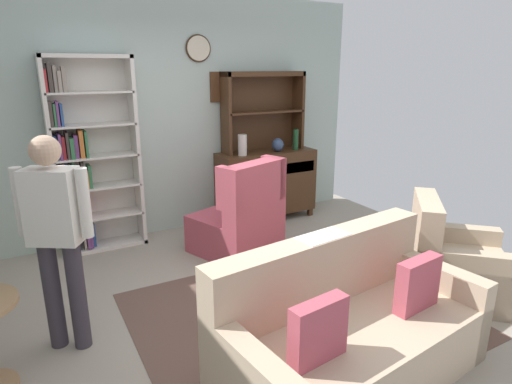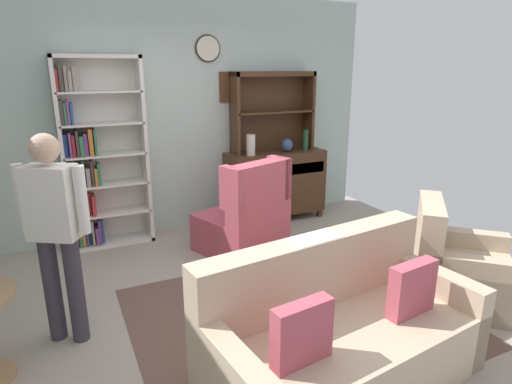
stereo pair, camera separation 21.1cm
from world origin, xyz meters
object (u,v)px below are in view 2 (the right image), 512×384
object	(u,v)px
armchair_floral	(457,270)
person_reading	(55,226)
couch_floral	(339,336)
bookshelf	(98,158)
bottle_wine	(305,140)
wingback_chair	(246,220)
coffee_table	(284,276)
sideboard	(275,182)
book_stack	(281,263)
vase_tall	(251,145)
vase_round	(287,145)
sideboard_hutch	(272,101)

from	to	relation	value
armchair_floral	person_reading	distance (m)	3.25
couch_floral	bookshelf	bearing A→B (deg)	110.36
bottle_wine	wingback_chair	bearing A→B (deg)	-147.83
coffee_table	sideboard	bearing A→B (deg)	63.96
bottle_wine	bookshelf	bearing A→B (deg)	176.14
coffee_table	book_stack	xyz separation A→B (m)	(-0.01, 0.04, 0.10)
person_reading	wingback_chair	bearing A→B (deg)	24.87
person_reading	book_stack	size ratio (longest dim) A/B	7.57
wingback_chair	coffee_table	xyz separation A→B (m)	(-0.23, -1.27, -0.03)
sideboard	bottle_wine	distance (m)	0.68
sideboard	book_stack	distance (m)	2.31
person_reading	coffee_table	size ratio (longest dim) A/B	1.95
book_stack	vase_tall	bearing A→B (deg)	72.02
coffee_table	vase_tall	bearing A→B (deg)	72.51
bookshelf	vase_round	xyz separation A→B (m)	(2.30, -0.15, -0.00)
bookshelf	coffee_table	xyz separation A→B (m)	(1.14, -2.19, -0.66)
bookshelf	wingback_chair	world-z (taller)	bookshelf
bookshelf	person_reading	world-z (taller)	bookshelf
sideboard_hutch	person_reading	distance (m)	3.26
wingback_chair	book_stack	world-z (taller)	wingback_chair
vase_round	book_stack	bearing A→B (deg)	-120.25
vase_tall	coffee_table	distance (m)	2.23
vase_tall	coffee_table	xyz separation A→B (m)	(-0.64, -2.02, -0.70)
couch_floral	book_stack	distance (m)	0.86
person_reading	coffee_table	bearing A→B (deg)	-14.40
bookshelf	sideboard	distance (m)	2.23
sideboard_hutch	wingback_chair	bearing A→B (deg)	-130.16
person_reading	book_stack	distance (m)	1.71
sideboard_hutch	couch_floral	size ratio (longest dim) A/B	0.58
coffee_table	sideboard_hutch	bearing A→B (deg)	65.09
sideboard	wingback_chair	bearing A→B (deg)	-133.65
wingback_chair	vase_round	bearing A→B (deg)	39.68
vase_tall	wingback_chair	world-z (taller)	vase_tall
bookshelf	wingback_chair	size ratio (longest dim) A/B	2.00
bookshelf	book_stack	distance (m)	2.49
wingback_chair	coffee_table	world-z (taller)	wingback_chair
couch_floral	book_stack	world-z (taller)	couch_floral
person_reading	vase_tall	bearing A→B (deg)	35.60
coffee_table	bottle_wine	bearing A→B (deg)	54.86
bottle_wine	vase_round	bearing A→B (deg)	175.05
vase_tall	book_stack	xyz separation A→B (m)	(-0.64, -1.98, -0.59)
couch_floral	wingback_chair	xyz separation A→B (m)	(0.26, 2.07, 0.07)
vase_round	armchair_floral	xyz separation A→B (m)	(0.31, -2.47, -0.72)
wingback_chair	coffee_table	bearing A→B (deg)	-100.25
armchair_floral	person_reading	size ratio (longest dim) A/B	0.69
vase_tall	couch_floral	world-z (taller)	vase_tall
couch_floral	wingback_chair	size ratio (longest dim) A/B	1.80
sideboard	vase_round	size ratio (longest dim) A/B	7.65
wingback_chair	bottle_wine	bearing A→B (deg)	32.17
vase_tall	bottle_wine	xyz separation A→B (m)	(0.78, -0.01, 0.01)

